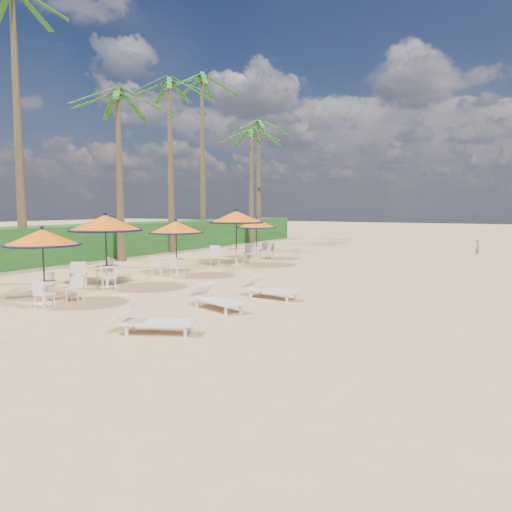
% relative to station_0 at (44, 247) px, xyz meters
% --- Properties ---
extents(ground, '(160.00, 160.00, 0.00)m').
position_rel_station_0_xyz_m(ground, '(4.49, -0.32, -1.62)').
color(ground, tan).
rests_on(ground, ground).
extents(scrub_hedge, '(3.00, 40.00, 1.80)m').
position_rel_station_0_xyz_m(scrub_hedge, '(-9.01, 10.68, -0.72)').
color(scrub_hedge, '#194716').
rests_on(scrub_hedge, ground).
extents(station_0, '(2.12, 2.12, 2.22)m').
position_rel_station_0_xyz_m(station_0, '(0.00, 0.00, 0.00)').
color(station_0, black).
rests_on(station_0, ground).
extents(station_1, '(2.48, 2.48, 2.59)m').
position_rel_station_0_xyz_m(station_1, '(-0.68, 2.86, 0.27)').
color(station_1, black).
rests_on(station_1, ground).
extents(station_2, '(2.18, 2.18, 2.28)m').
position_rel_station_0_xyz_m(station_2, '(-0.48, 6.36, 0.12)').
color(station_2, black).
rests_on(station_2, ground).
extents(station_3, '(2.56, 2.58, 2.67)m').
position_rel_station_0_xyz_m(station_3, '(-0.33, 10.65, 0.42)').
color(station_3, black).
rests_on(station_3, ground).
extents(station_4, '(2.12, 2.19, 2.21)m').
position_rel_station_0_xyz_m(station_4, '(-0.90, 13.80, -0.00)').
color(station_4, black).
rests_on(station_4, ground).
extents(lounger_near, '(1.87, 1.27, 0.65)m').
position_rel_station_0_xyz_m(lounger_near, '(4.87, -1.12, -1.32)').
color(lounger_near, white).
rests_on(lounger_near, ground).
extents(lounger_mid, '(1.94, 1.19, 0.67)m').
position_rel_station_0_xyz_m(lounger_mid, '(4.59, 1.72, -1.31)').
color(lounger_mid, white).
rests_on(lounger_mid, ground).
extents(lounger_far, '(1.89, 0.78, 0.66)m').
position_rel_station_0_xyz_m(lounger_far, '(5.04, 3.90, -1.31)').
color(lounger_far, white).
rests_on(lounger_far, ground).
extents(palm_2, '(5.00, 5.00, 12.02)m').
position_rel_station_0_xyz_m(palm_2, '(-7.77, 4.79, 9.41)').
color(palm_2, brown).
rests_on(palm_2, ground).
extents(palm_3, '(5.00, 5.00, 8.51)m').
position_rel_station_0_xyz_m(palm_3, '(-6.37, 9.34, 6.13)').
color(palm_3, brown).
rests_on(palm_3, ground).
extents(palm_4, '(5.00, 5.00, 10.26)m').
position_rel_station_0_xyz_m(palm_4, '(-7.41, 14.57, 7.77)').
color(palm_4, brown).
rests_on(palm_4, ground).
extents(palm_5, '(5.00, 5.00, 11.83)m').
position_rel_station_0_xyz_m(palm_5, '(-8.71, 19.64, 9.23)').
color(palm_5, brown).
rests_on(palm_5, ground).
extents(palm_6, '(5.00, 5.00, 8.53)m').
position_rel_station_0_xyz_m(palm_6, '(-6.84, 23.20, 6.16)').
color(palm_6, brown).
rests_on(palm_6, ground).
extents(palm_7, '(5.00, 5.00, 9.82)m').
position_rel_station_0_xyz_m(palm_7, '(-8.24, 26.78, 7.36)').
color(palm_7, brown).
rests_on(palm_7, ground).
extents(person, '(0.26, 0.36, 0.93)m').
position_rel_station_0_xyz_m(person, '(9.00, 21.77, -1.15)').
color(person, '#895A45').
rests_on(person, ground).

